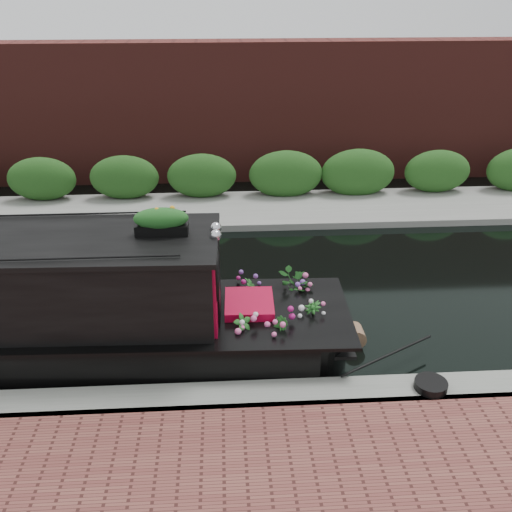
{
  "coord_description": "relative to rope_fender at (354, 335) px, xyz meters",
  "views": [
    {
      "loc": [
        0.64,
        -9.79,
        5.73
      ],
      "look_at": [
        1.2,
        -0.6,
        1.12
      ],
      "focal_mm": 40.0,
      "sensor_mm": 36.0,
      "label": 1
    }
  ],
  "objects": [
    {
      "name": "far_brick_wall",
      "position": [
        -2.81,
        9.02,
        -0.17
      ],
      "size": [
        40.0,
        1.0,
        8.0
      ],
      "primitive_type": "cube",
      "color": "#501F1B",
      "rests_on": "ground"
    },
    {
      "name": "far_hedge",
      "position": [
        -2.81,
        6.92,
        -0.17
      ],
      "size": [
        40.0,
        1.1,
        2.8
      ],
      "primitive_type": "cube",
      "color": "#214D19",
      "rests_on": "ground"
    },
    {
      "name": "far_bank_path",
      "position": [
        -2.81,
        6.02,
        -0.17
      ],
      "size": [
        40.0,
        2.4,
        0.34
      ],
      "primitive_type": "cube",
      "color": "gray",
      "rests_on": "ground"
    },
    {
      "name": "ground",
      "position": [
        -2.81,
        1.82,
        -0.17
      ],
      "size": [
        80.0,
        80.0,
        0.0
      ],
      "primitive_type": "plane",
      "color": "black",
      "rests_on": "ground"
    },
    {
      "name": "coiled_mooring_rope",
      "position": [
        0.79,
        -1.53,
        0.14
      ],
      "size": [
        0.48,
        0.48,
        0.12
      ],
      "primitive_type": "cylinder",
      "color": "black",
      "rests_on": "near_bank_coping"
    },
    {
      "name": "rope_fender",
      "position": [
        0.0,
        0.0,
        0.0
      ],
      "size": [
        0.34,
        0.36,
        0.34
      ],
      "primitive_type": "cylinder",
      "rotation": [
        1.57,
        0.0,
        0.0
      ],
      "color": "brown",
      "rests_on": "ground"
    },
    {
      "name": "near_bank_coping",
      "position": [
        -2.81,
        -1.48,
        -0.17
      ],
      "size": [
        40.0,
        0.6,
        0.5
      ],
      "primitive_type": "cube",
      "color": "slate",
      "rests_on": "ground"
    }
  ]
}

